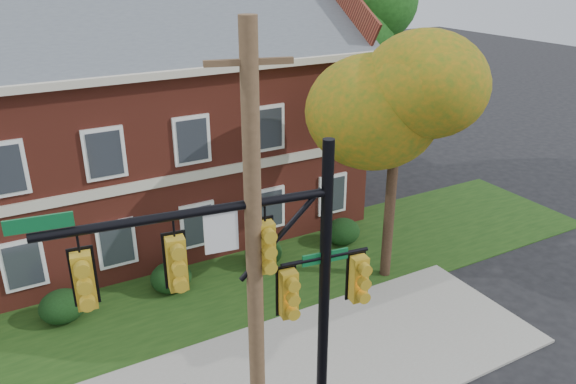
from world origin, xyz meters
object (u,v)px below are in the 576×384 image
traffic_signal (263,284)px  utility_pole (255,273)px  apartment_building (118,113)px  hedge_far_right (343,232)px  hedge_center (171,277)px  hedge_left (62,306)px  tree_right_rear (352,12)px  hedge_right (263,253)px  tree_near_right (407,91)px

traffic_signal → utility_pole: (-0.18, 0.01, 0.30)m
apartment_building → hedge_far_right: size_ratio=13.43×
hedge_center → traffic_signal: size_ratio=0.19×
hedge_left → tree_right_rear: (14.81, 6.11, 7.60)m
hedge_right → hedge_far_right: same height
hedge_far_right → apartment_building: bearing=143.1°
apartment_building → traffic_signal: apartment_building is taller
traffic_signal → hedge_right: bearing=71.4°
apartment_building → tree_right_rear: (11.31, 0.86, 3.13)m
utility_pole → apartment_building: bearing=102.8°
apartment_building → tree_near_right: bearing=-48.2°
apartment_building → hedge_center: apartment_building is taller
hedge_center → hedge_right: bearing=0.0°
tree_near_right → traffic_signal: (-7.55, -4.87, -2.05)m
hedge_center → tree_near_right: size_ratio=0.16×
hedge_center → hedge_far_right: (7.00, 0.00, 0.00)m
apartment_building → hedge_center: 6.89m
hedge_center → hedge_left: bearing=180.0°
hedge_left → tree_right_rear: tree_right_rear is taller
hedge_left → tree_right_rear: 17.74m
hedge_far_right → hedge_center: bearing=180.0°
apartment_building → tree_near_right: (7.22, -8.09, 1.68)m
apartment_building → traffic_signal: 12.97m
tree_right_rear → utility_pole: bearing=-130.5°
hedge_left → tree_near_right: size_ratio=0.16×
hedge_far_right → tree_near_right: 6.77m
hedge_center → tree_right_rear: (11.31, 6.11, 7.60)m
hedge_center → tree_near_right: (7.22, -2.83, 6.14)m
hedge_far_right → traffic_signal: size_ratio=0.19×
hedge_left → hedge_center: bearing=0.0°
tree_right_rear → hedge_right: bearing=-142.0°
traffic_signal → tree_right_rear: bearing=57.7°
tree_right_rear → utility_pole: tree_right_rear is taller
hedge_left → hedge_right: (7.00, 0.00, 0.00)m
hedge_left → traffic_signal: 9.29m
hedge_right → utility_pole: 9.73m
tree_near_right → utility_pole: 9.29m
tree_near_right → hedge_center: bearing=158.6°
hedge_left → hedge_far_right: same height
traffic_signal → hedge_far_right: bearing=54.2°
tree_near_right → hedge_far_right: bearing=94.5°
apartment_building → hedge_center: size_ratio=13.43×
tree_near_right → utility_pole: bearing=-147.8°
hedge_center → utility_pole: size_ratio=0.14×
apartment_building → hedge_right: bearing=-56.3°
tree_right_rear → hedge_left: bearing=-157.6°
traffic_signal → hedge_left: bearing=120.2°
hedge_right → tree_right_rear: (7.81, 6.11, 7.60)m
hedge_far_right → tree_right_rear: (4.31, 6.11, 7.60)m
hedge_right → apartment_building: bearing=123.7°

